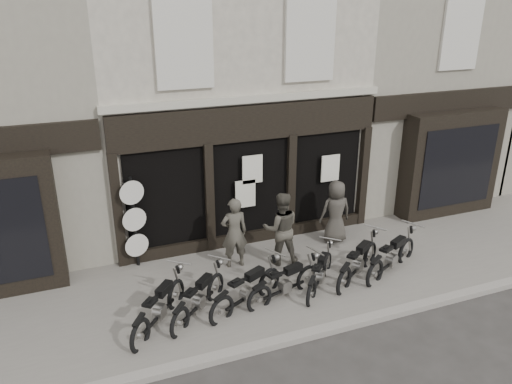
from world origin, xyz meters
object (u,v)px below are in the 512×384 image
object	(u,v)px
motorcycle_0	(160,310)
motorcycle_5	(358,265)
motorcycle_6	(392,259)
advert_sign_post	(135,226)
motorcycle_1	(199,301)
motorcycle_3	(285,285)
man_centre	(281,228)
man_right	(336,212)
man_left	(234,233)
motorcycle_4	(320,276)
motorcycle_2	(247,293)

from	to	relation	value
motorcycle_0	motorcycle_5	size ratio (longest dim) A/B	0.94
motorcycle_6	advert_sign_post	bearing A→B (deg)	130.73
motorcycle_1	motorcycle_5	bearing A→B (deg)	-42.78
motorcycle_3	man_centre	bearing A→B (deg)	53.77
motorcycle_1	motorcycle_5	xyz separation A→B (m)	(3.95, 0.07, 0.02)
motorcycle_6	motorcycle_5	bearing A→B (deg)	149.33
motorcycle_0	motorcycle_1	size ratio (longest dim) A/B	1.09
man_right	man_centre	bearing A→B (deg)	21.62
man_left	man_right	bearing A→B (deg)	-170.37
motorcycle_5	man_left	bearing A→B (deg)	114.80
motorcycle_4	motorcycle_5	distance (m)	1.06
motorcycle_0	man_right	distance (m)	5.58
motorcycle_2	motorcycle_5	world-z (taller)	motorcycle_5
motorcycle_1	advert_sign_post	xyz separation A→B (m)	(-0.90, 2.48, 0.80)
motorcycle_6	advert_sign_post	world-z (taller)	advert_sign_post
motorcycle_4	man_right	size ratio (longest dim) A/B	0.91
motorcycle_1	motorcycle_2	distance (m)	1.05
motorcycle_4	motorcycle_6	world-z (taller)	motorcycle_6
man_left	advert_sign_post	world-z (taller)	advert_sign_post
motorcycle_5	man_centre	world-z (taller)	man_centre
motorcycle_0	motorcycle_6	world-z (taller)	motorcycle_6
motorcycle_5	man_centre	size ratio (longest dim) A/B	1.03
motorcycle_1	advert_sign_post	bearing A→B (deg)	66.26
motorcycle_0	man_centre	bearing A→B (deg)	-27.48
motorcycle_1	man_right	distance (m)	4.77
motorcycle_2	motorcycle_4	bearing A→B (deg)	-22.95
motorcycle_5	advert_sign_post	bearing A→B (deg)	119.12
motorcycle_2	man_left	world-z (taller)	man_left
man_left	motorcycle_5	bearing A→B (deg)	153.51
motorcycle_0	motorcycle_2	xyz separation A→B (m)	(1.90, -0.05, 0.00)
man_centre	motorcycle_0	bearing A→B (deg)	36.85
motorcycle_5	motorcycle_3	bearing A→B (deg)	150.48
motorcycle_5	advert_sign_post	distance (m)	5.48
motorcycle_1	man_centre	distance (m)	2.90
motorcycle_0	man_right	bearing A→B (deg)	-29.81
motorcycle_1	motorcycle_2	xyz separation A→B (m)	(1.05, -0.10, 0.02)
motorcycle_0	advert_sign_post	world-z (taller)	advert_sign_post
man_centre	man_right	world-z (taller)	man_centre
motorcycle_3	advert_sign_post	distance (m)	3.94
motorcycle_1	motorcycle_6	xyz separation A→B (m)	(4.86, -0.01, 0.03)
advert_sign_post	man_right	bearing A→B (deg)	-19.35
motorcycle_4	motorcycle_3	bearing A→B (deg)	140.41
motorcycle_2	motorcycle_5	distance (m)	2.91
motorcycle_0	motorcycle_1	world-z (taller)	motorcycle_0
motorcycle_5	man_left	xyz separation A→B (m)	(-2.60, 1.55, 0.60)
man_centre	motorcycle_3	bearing A→B (deg)	84.09
man_right	advert_sign_post	world-z (taller)	advert_sign_post
motorcycle_3	man_left	distance (m)	1.93
motorcycle_1	man_centre	xyz separation A→B (m)	(2.48, 1.35, 0.66)
motorcycle_4	motorcycle_5	size ratio (longest dim) A/B	0.82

